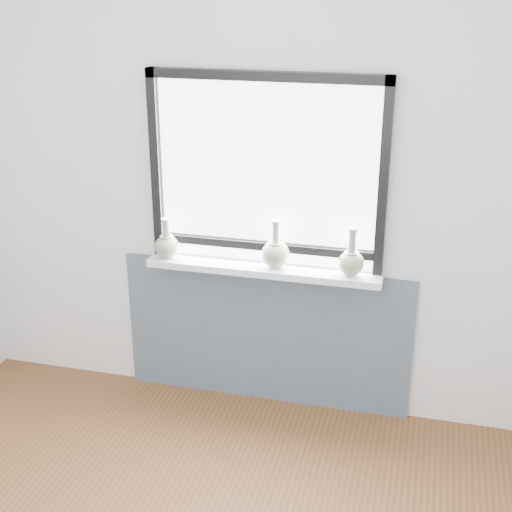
% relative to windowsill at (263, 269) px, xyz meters
% --- Properties ---
extents(back_wall, '(3.60, 0.02, 2.60)m').
position_rel_windowsill_xyz_m(back_wall, '(0.00, 0.10, 0.42)').
color(back_wall, silver).
rests_on(back_wall, ground).
extents(apron_panel, '(1.70, 0.03, 0.86)m').
position_rel_windowsill_xyz_m(apron_panel, '(0.00, 0.07, -0.45)').
color(apron_panel, '#4C586B').
rests_on(apron_panel, ground).
extents(windowsill, '(1.32, 0.18, 0.04)m').
position_rel_windowsill_xyz_m(windowsill, '(0.00, 0.00, 0.00)').
color(windowsill, white).
rests_on(windowsill, apron_panel).
extents(window, '(1.30, 0.06, 1.05)m').
position_rel_windowsill_xyz_m(window, '(0.00, 0.06, 0.56)').
color(window, black).
rests_on(window, windowsill).
extents(vase_a, '(0.14, 0.14, 0.23)m').
position_rel_windowsill_xyz_m(vase_a, '(-0.56, -0.01, 0.10)').
color(vase_a, gray).
rests_on(vase_a, windowsill).
extents(vase_b, '(0.16, 0.16, 0.27)m').
position_rel_windowsill_xyz_m(vase_b, '(0.07, 0.01, 0.10)').
color(vase_b, gray).
rests_on(vase_b, windowsill).
extents(vase_c, '(0.14, 0.14, 0.27)m').
position_rel_windowsill_xyz_m(vase_c, '(0.49, -0.00, 0.10)').
color(vase_c, gray).
rests_on(vase_c, windowsill).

